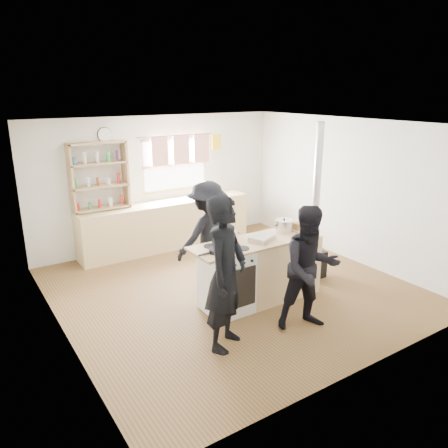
{
  "coord_description": "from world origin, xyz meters",
  "views": [
    {
      "loc": [
        -3.47,
        -5.12,
        2.95
      ],
      "look_at": [
        -0.19,
        -0.1,
        1.1
      ],
      "focal_mm": 35.0,
      "sensor_mm": 36.0,
      "label": 1
    }
  ],
  "objects": [
    {
      "name": "person_far",
      "position": [
        -0.22,
        0.31,
        0.83
      ],
      "size": [
        1.14,
        0.75,
        1.66
      ],
      "primitive_type": "imported",
      "rotation": [
        0.0,
        0.0,
        3.27
      ],
      "color": "black",
      "rests_on": "ground"
    },
    {
      "name": "person_near_right",
      "position": [
        0.19,
        -1.48,
        0.81
      ],
      "size": [
        0.94,
        0.84,
        1.62
      ],
      "primitive_type": "imported",
      "rotation": [
        0.0,
        0.0,
        -0.33
      ],
      "color": "black",
      "rests_on": "ground"
    },
    {
      "name": "shelving_unit",
      "position": [
        -1.2,
        2.34,
        1.51
      ],
      "size": [
        1.0,
        0.28,
        1.2
      ],
      "color": "tan",
      "rests_on": "back_counter"
    },
    {
      "name": "cooking_island",
      "position": [
        0.14,
        -0.55,
        0.47
      ],
      "size": [
        1.97,
        0.64,
        0.93
      ],
      "color": "white",
      "rests_on": "ground"
    },
    {
      "name": "back_counter",
      "position": [
        0.0,
        2.22,
        0.45
      ],
      "size": [
        3.4,
        0.55,
        0.9
      ],
      "primitive_type": "cube",
      "color": "#D9BD82",
      "rests_on": "ground"
    },
    {
      "name": "stockpot_counter",
      "position": [
        0.64,
        -0.44,
        1.02
      ],
      "size": [
        0.27,
        0.27,
        0.21
      ],
      "color": "silver",
      "rests_on": "cooking_island"
    },
    {
      "name": "bread_board",
      "position": [
        0.9,
        -0.54,
        0.98
      ],
      "size": [
        0.29,
        0.21,
        0.12
      ],
      "color": "tan",
      "rests_on": "cooking_island"
    },
    {
      "name": "thermos",
      "position": [
        0.91,
        2.22,
        1.05
      ],
      "size": [
        0.1,
        0.1,
        0.3
      ],
      "primitive_type": "cylinder",
      "color": "silver",
      "rests_on": "back_counter"
    },
    {
      "name": "stockpot_stove",
      "position": [
        -0.25,
        -0.36,
        1.0
      ],
      "size": [
        0.2,
        0.2,
        0.17
      ],
      "color": "#B4B4B6",
      "rests_on": "cooking_island"
    },
    {
      "name": "person_near_left",
      "position": [
        -0.93,
        -1.27,
        0.92
      ],
      "size": [
        0.81,
        0.75,
        1.85
      ],
      "primitive_type": "imported",
      "rotation": [
        0.0,
        0.0,
        0.6
      ],
      "color": "black",
      "rests_on": "ground"
    },
    {
      "name": "ground",
      "position": [
        0.0,
        0.0,
        -0.01
      ],
      "size": [
        5.0,
        5.0,
        0.01
      ],
      "primitive_type": "cube",
      "color": "brown",
      "rests_on": "ground"
    },
    {
      "name": "flue_heater",
      "position": [
        1.37,
        -0.34,
        0.66
      ],
      "size": [
        0.35,
        0.35,
        2.5
      ],
      "color": "black",
      "rests_on": "ground"
    },
    {
      "name": "roast_tray",
      "position": [
        0.12,
        -0.59,
        0.97
      ],
      "size": [
        0.42,
        0.37,
        0.07
      ],
      "color": "silver",
      "rests_on": "cooking_island"
    },
    {
      "name": "skillet_greens",
      "position": [
        -0.63,
        -0.65,
        0.96
      ],
      "size": [
        0.27,
        0.27,
        0.05
      ],
      "color": "black",
      "rests_on": "cooking_island"
    }
  ]
}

